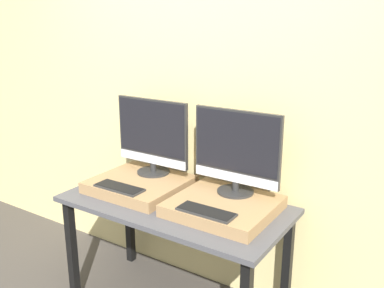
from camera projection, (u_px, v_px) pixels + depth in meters
The scene contains 8 objects.
wall_back at pixel (211, 98), 2.71m from camera, with size 8.00×0.04×2.60m.
workbench at pixel (175, 216), 2.57m from camera, with size 1.36×0.68×0.74m.
wooden_riser_left at pixel (140, 184), 2.73m from camera, with size 0.56×0.52×0.07m.
monitor_left at pixel (152, 136), 2.76m from camera, with size 0.54×0.22×0.49m.
keyboard_left at pixel (119, 187), 2.57m from camera, with size 0.32×0.12×0.01m.
wooden_riser_right at pixel (224, 206), 2.41m from camera, with size 0.56×0.52×0.07m.
monitor_right at pixel (237, 151), 2.44m from camera, with size 0.54×0.22×0.49m.
keyboard_right at pixel (206, 212), 2.25m from camera, with size 0.32×0.12×0.01m.
Camera 1 is at (1.37, -1.57, 1.79)m, focal length 40.00 mm.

